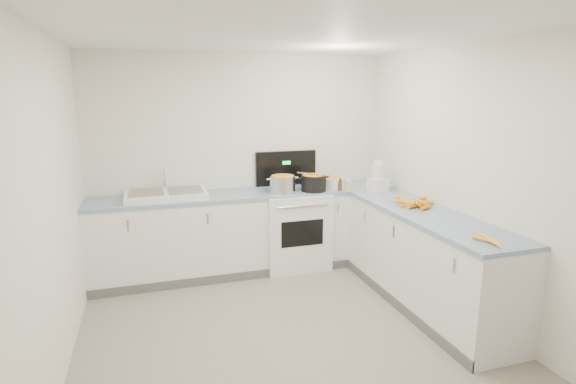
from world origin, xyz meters
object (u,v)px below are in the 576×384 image
object	(u,v)px
sink	(166,194)
food_processor	(378,178)
black_pot	(314,184)
extract_bottle	(340,186)
stove	(293,227)
mixing_bowl	(335,183)
spice_jar	(349,186)
steel_pot	(283,185)

from	to	relation	value
sink	food_processor	size ratio (longest dim) A/B	2.39
black_pot	food_processor	size ratio (longest dim) A/B	0.80
extract_bottle	stove	bearing A→B (deg)	155.81
black_pot	food_processor	bearing A→B (deg)	-18.69
extract_bottle	food_processor	size ratio (longest dim) A/B	0.32
mixing_bowl	extract_bottle	bearing A→B (deg)	-96.43
mixing_bowl	spice_jar	bearing A→B (deg)	-66.56
sink	spice_jar	xyz separation A→B (m)	(2.06, -0.24, 0.01)
steel_pot	extract_bottle	xyz separation A→B (m)	(0.67, -0.10, -0.03)
stove	black_pot	xyz separation A→B (m)	(0.20, -0.15, 0.55)
black_pot	spice_jar	size ratio (longest dim) A/B	2.85
extract_bottle	mixing_bowl	bearing A→B (deg)	83.57
sink	extract_bottle	xyz separation A→B (m)	(1.95, -0.24, 0.02)
stove	black_pot	distance (m)	0.60
stove	mixing_bowl	xyz separation A→B (m)	(0.52, -0.02, 0.52)
mixing_bowl	spice_jar	size ratio (longest dim) A/B	2.33
food_processor	steel_pot	bearing A→B (deg)	166.14
sink	steel_pot	bearing A→B (deg)	-6.13
black_pot	spice_jar	xyz separation A→B (m)	(0.41, -0.08, -0.03)
stove	spice_jar	distance (m)	0.83
stove	mixing_bowl	size ratio (longest dim) A/B	5.77
stove	extract_bottle	distance (m)	0.76
extract_bottle	spice_jar	world-z (taller)	extract_bottle
steel_pot	spice_jar	size ratio (longest dim) A/B	2.88
extract_bottle	food_processor	bearing A→B (deg)	-21.92
extract_bottle	spice_jar	bearing A→B (deg)	0.10
sink	black_pot	bearing A→B (deg)	-5.68
stove	sink	bearing A→B (deg)	179.38
steel_pot	black_pot	size ratio (longest dim) A/B	1.01
stove	extract_bottle	xyz separation A→B (m)	(0.50, -0.22, 0.52)
sink	extract_bottle	bearing A→B (deg)	-7.02
stove	food_processor	size ratio (longest dim) A/B	3.78
steel_pot	sink	bearing A→B (deg)	173.87
stove	black_pot	bearing A→B (deg)	-36.66
sink	spice_jar	bearing A→B (deg)	-6.64
sink	extract_bottle	world-z (taller)	sink
steel_pot	food_processor	bearing A→B (deg)	-13.86
food_processor	stove	bearing A→B (deg)	156.81
black_pot	mixing_bowl	size ratio (longest dim) A/B	1.23
steel_pot	food_processor	size ratio (longest dim) A/B	0.81
black_pot	mixing_bowl	bearing A→B (deg)	21.60
black_pot	food_processor	world-z (taller)	food_processor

